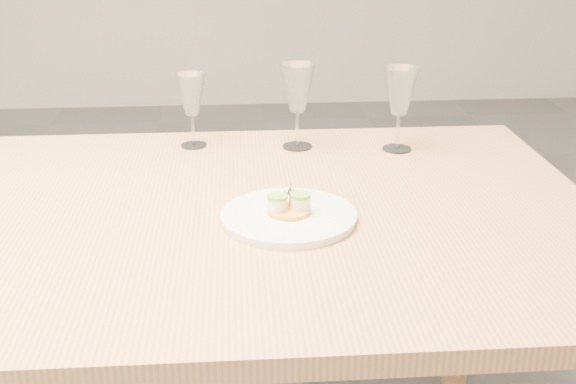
{
  "coord_description": "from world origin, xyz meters",
  "views": [
    {
      "loc": [
        0.49,
        -1.29,
        1.31
      ],
      "look_at": [
        0.58,
        -0.05,
        0.8
      ],
      "focal_mm": 45.0,
      "sensor_mm": 36.0,
      "label": 1
    }
  ],
  "objects": [
    {
      "name": "dinner_plate",
      "position": [
        0.58,
        -0.07,
        0.76
      ],
      "size": [
        0.25,
        0.25,
        0.07
      ],
      "rotation": [
        0.0,
        0.0,
        0.36
      ],
      "color": "white",
      "rests_on": "dining_table"
    },
    {
      "name": "wine_glass_1",
      "position": [
        0.38,
        0.39,
        0.87
      ],
      "size": [
        0.07,
        0.07,
        0.18
      ],
      "color": "white",
      "rests_on": "dining_table"
    },
    {
      "name": "wine_glass_2",
      "position": [
        0.64,
        0.36,
        0.89
      ],
      "size": [
        0.08,
        0.08,
        0.2
      ],
      "color": "white",
      "rests_on": "dining_table"
    },
    {
      "name": "wine_glass_3",
      "position": [
        0.87,
        0.32,
        0.89
      ],
      "size": [
        0.08,
        0.08,
        0.2
      ],
      "color": "white",
      "rests_on": "dining_table"
    }
  ]
}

